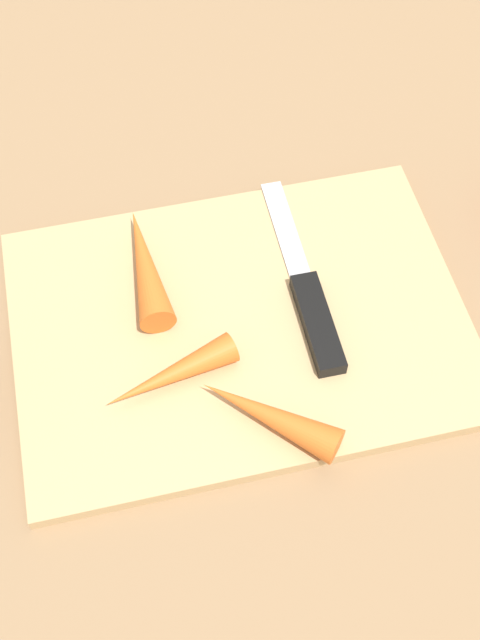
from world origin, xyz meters
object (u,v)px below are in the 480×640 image
object	(u,v)px
cutting_board	(240,324)
carrot_longest	(145,265)
carrot_medium	(263,417)
carrot_shortest	(171,375)
knife	(313,310)

from	to	relation	value
cutting_board	carrot_longest	xyz separation A→B (m)	(-0.07, 0.06, 0.02)
carrot_medium	carrot_shortest	distance (m)	0.08
cutting_board	knife	distance (m)	0.06
carrot_medium	carrot_shortest	xyz separation A→B (m)	(-0.06, 0.05, -0.00)
carrot_shortest	cutting_board	bearing A→B (deg)	-160.80
knife	carrot_medium	bearing A→B (deg)	144.30
carrot_medium	carrot_shortest	bearing A→B (deg)	0.58
knife	carrot_medium	size ratio (longest dim) A/B	1.84
carrot_shortest	carrot_longest	bearing A→B (deg)	-104.25
knife	carrot_longest	size ratio (longest dim) A/B	1.74
cutting_board	carrot_shortest	distance (m)	0.08
knife	carrot_medium	xyz separation A→B (m)	(-0.06, -0.09, 0.01)
cutting_board	carrot_shortest	bearing A→B (deg)	-145.45
knife	carrot_longest	bearing A→B (deg)	61.77
carrot_medium	carrot_shortest	world-z (taller)	carrot_medium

